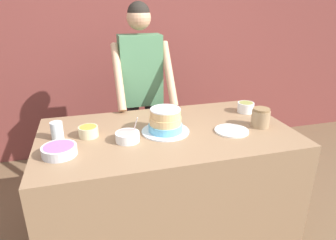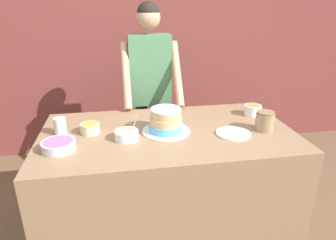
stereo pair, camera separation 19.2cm
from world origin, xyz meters
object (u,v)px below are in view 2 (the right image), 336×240
cake (166,122)px  ceramic_plate (233,133)px  frosting_bowl_olive (253,110)px  drinking_glass (60,126)px  frosting_bowl_purple (59,145)px  frosting_bowl_orange (90,128)px  stoneware_jar (265,121)px  person_baker (150,79)px  frosting_bowl_pink (127,135)px

cake → ceramic_plate: bearing=-14.6°
frosting_bowl_olive → drinking_glass: drinking_glass is taller
drinking_glass → frosting_bowl_olive: bearing=5.0°
cake → frosting_bowl_purple: 0.73m
frosting_bowl_purple → frosting_bowl_olive: frosting_bowl_olive is taller
frosting_bowl_orange → stoneware_jar: stoneware_jar is taller
stoneware_jar → frosting_bowl_orange: bearing=172.7°
ceramic_plate → stoneware_jar: 0.26m
frosting_bowl_orange → drinking_glass: bearing=174.6°
cake → ceramic_plate: size_ratio=1.40×
cake → ceramic_plate: (0.46, -0.12, -0.07)m
person_baker → ceramic_plate: size_ratio=7.27×
person_baker → stoneware_jar: (0.72, -0.89, -0.12)m
ceramic_plate → stoneware_jar: size_ratio=1.71×
frosting_bowl_purple → frosting_bowl_orange: bearing=52.2°
frosting_bowl_olive → ceramic_plate: bearing=-131.2°
person_baker → frosting_bowl_purple: bearing=-125.6°
stoneware_jar → frosting_bowl_olive: bearing=80.5°
frosting_bowl_orange → stoneware_jar: size_ratio=0.94×
person_baker → frosting_bowl_orange: (-0.51, -0.73, -0.15)m
drinking_glass → ceramic_plate: size_ratio=0.49×
person_baker → frosting_bowl_orange: size_ratio=13.29×
person_baker → cake: person_baker is taller
cake → frosting_bowl_olive: 0.79m
ceramic_plate → stoneware_jar: bearing=6.9°
frosting_bowl_olive → ceramic_plate: frosting_bowl_olive is taller
frosting_bowl_olive → drinking_glass: (-1.49, -0.13, 0.02)m
person_baker → ceramic_plate: bearing=-62.5°
cake → drinking_glass: cake is taller
frosting_bowl_pink → ceramic_plate: 0.74m
cake → frosting_bowl_pink: cake is taller
frosting_bowl_orange → drinking_glass: (-0.20, 0.02, 0.02)m
cake → frosting_bowl_purple: size_ratio=1.63×
frosting_bowl_pink → stoneware_jar: (0.99, -0.01, 0.03)m
frosting_bowl_olive → stoneware_jar: (-0.05, -0.31, 0.02)m
frosting_bowl_orange → stoneware_jar: (1.24, -0.16, 0.03)m
frosting_bowl_purple → frosting_bowl_pink: bearing=11.1°
cake → frosting_bowl_pink: 0.30m
frosting_bowl_purple → drinking_glass: (-0.03, 0.25, 0.03)m
frosting_bowl_pink → ceramic_plate: (0.74, -0.04, -0.03)m
cake → frosting_bowl_olive: (0.76, 0.22, -0.03)m
person_baker → frosting_bowl_olive: person_baker is taller
cake → frosting_bowl_orange: size_ratio=2.57×
frosting_bowl_pink → ceramic_plate: size_ratio=0.71×
frosting_bowl_olive → stoneware_jar: bearing=-99.5°
frosting_bowl_pink → cake: bearing=15.3°
frosting_bowl_purple → ceramic_plate: 1.17m
stoneware_jar → cake: bearing=172.7°
cake → stoneware_jar: 0.71m
cake → frosting_bowl_orange: 0.54m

